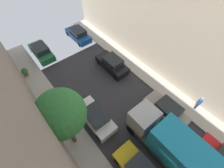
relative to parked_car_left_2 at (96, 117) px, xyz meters
The scene contains 11 objects.
ground 7.29m from the parked_car_left_2, 68.14° to the right, with size 32.00×32.00×0.00m, color #2D2D33.
sidewalk_right 10.25m from the parked_car_left_2, 41.15° to the right, with size 2.00×44.00×0.15m, color #A8A399.
parked_car_left_2 is the anchor object (origin of this frame).
parked_car_left_3 11.44m from the parked_car_left_2, 90.00° to the left, with size 1.78×4.20×1.57m.
parked_car_right_1 6.46m from the parked_car_left_2, 33.34° to the right, with size 1.78×4.20×1.57m.
parked_car_right_2 6.87m from the parked_car_left_2, 38.14° to the left, with size 1.78×4.20×1.57m.
parked_car_right_3 12.80m from the parked_car_left_2, 65.04° to the left, with size 1.78×4.20×1.57m.
delivery_truck 6.33m from the parked_car_left_2, 64.37° to the right, with size 2.26×6.60×3.38m.
pedestrian 9.57m from the parked_car_left_2, 31.70° to the right, with size 0.40×0.36×1.72m.
street_tree_0 4.81m from the parked_car_left_2, behind, with size 3.25×3.25×6.34m.
potted_plant_2 9.85m from the parked_car_left_2, 106.71° to the left, with size 0.69×0.69×0.96m.
Camera 1 is at (-5.62, 0.86, 13.54)m, focal length 25.40 mm.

